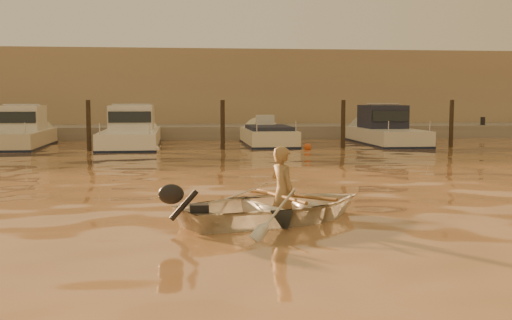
{
  "coord_description": "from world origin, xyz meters",
  "views": [
    {
      "loc": [
        -2.05,
        -12.11,
        2.09
      ],
      "look_at": [
        -0.36,
        1.56,
        0.75
      ],
      "focal_mm": 45.0,
      "sensor_mm": 36.0,
      "label": 1
    }
  ],
  "objects": [
    {
      "name": "oar_port",
      "position": [
        -0.13,
        -1.34,
        0.42
      ],
      "size": [
        1.27,
        1.74,
        0.13
      ],
      "primitive_type": "cylinder",
      "rotation": [
        1.54,
        0.0,
        0.62
      ],
      "color": "brown",
      "rests_on": "dinghy"
    },
    {
      "name": "fender_e",
      "position": [
        8.35,
        13.45,
        0.1
      ],
      "size": [
        0.3,
        0.3,
        0.3
      ],
      "primitive_type": "sphere",
      "color": "silver",
      "rests_on": "ground_plane"
    },
    {
      "name": "fender_c",
      "position": [
        -2.86,
        12.83,
        0.1
      ],
      "size": [
        0.3,
        0.3,
        0.3
      ],
      "primitive_type": "sphere",
      "color": "white",
      "rests_on": "ground_plane"
    },
    {
      "name": "piling_1",
      "position": [
        -5.5,
        13.8,
        0.9
      ],
      "size": [
        0.18,
        0.18,
        2.2
      ],
      "primitive_type": "cylinder",
      "color": "#2D2319",
      "rests_on": "ground_plane"
    },
    {
      "name": "piling_2",
      "position": [
        -0.2,
        13.8,
        0.9
      ],
      "size": [
        0.18,
        0.18,
        2.2
      ],
      "primitive_type": "cylinder",
      "color": "#2D2319",
      "rests_on": "ground_plane"
    },
    {
      "name": "ground_plane",
      "position": [
        0.0,
        0.0,
        0.0
      ],
      "size": [
        160.0,
        160.0,
        0.0
      ],
      "primitive_type": "plane",
      "color": "#94643B",
      "rests_on": "ground"
    },
    {
      "name": "piling_4",
      "position": [
        9.5,
        13.8,
        0.9
      ],
      "size": [
        0.18,
        0.18,
        2.2
      ],
      "primitive_type": "cylinder",
      "color": "#2D2319",
      "rests_on": "ground_plane"
    },
    {
      "name": "waterfront_building",
      "position": [
        0.0,
        27.0,
        2.4
      ],
      "size": [
        46.0,
        7.0,
        4.8
      ],
      "primitive_type": "cube",
      "color": "#9E8466",
      "rests_on": "quay"
    },
    {
      "name": "person",
      "position": [
        -0.26,
        -1.4,
        0.48
      ],
      "size": [
        0.57,
        0.67,
        1.57
      ],
      "primitive_type": "imported",
      "rotation": [
        0.0,
        0.0,
        1.98
      ],
      "color": "olive",
      "rests_on": "dinghy"
    },
    {
      "name": "fender_b",
      "position": [
        -7.95,
        13.5,
        0.1
      ],
      "size": [
        0.3,
        0.3,
        0.3
      ],
      "primitive_type": "sphere",
      "color": "red",
      "rests_on": "ground_plane"
    },
    {
      "name": "outboard_motor",
      "position": [
        -1.73,
        -2.04,
        0.28
      ],
      "size": [
        0.98,
        0.73,
        0.7
      ],
      "primitive_type": null,
      "rotation": [
        0.0,
        0.0,
        0.41
      ],
      "color": "black",
      "rests_on": "dinghy"
    },
    {
      "name": "piling_3",
      "position": [
        4.8,
        13.8,
        0.9
      ],
      "size": [
        0.18,
        0.18,
        2.2
      ],
      "primitive_type": "cylinder",
      "color": "#2D2319",
      "rests_on": "ground_plane"
    },
    {
      "name": "quay",
      "position": [
        0.0,
        21.5,
        0.15
      ],
      "size": [
        52.0,
        4.0,
        1.0
      ],
      "primitive_type": "cube",
      "color": "gray",
      "rests_on": "ground_plane"
    },
    {
      "name": "moored_boat_3",
      "position": [
        1.97,
        16.0,
        0.22
      ],
      "size": [
        2.01,
        5.82,
        0.95
      ],
      "primitive_type": null,
      "color": "beige",
      "rests_on": "ground_plane"
    },
    {
      "name": "oar_starboard",
      "position": [
        -0.31,
        -1.42,
        0.42
      ],
      "size": [
        0.55,
        2.06,
        0.13
      ],
      "primitive_type": "cylinder",
      "rotation": [
        1.54,
        0.0,
        0.24
      ],
      "color": "brown",
      "rests_on": "dinghy"
    },
    {
      "name": "dinghy",
      "position": [
        -0.36,
        -1.44,
        0.24
      ],
      "size": [
        4.19,
        3.68,
        0.72
      ],
      "primitive_type": "imported",
      "rotation": [
        0.0,
        0.0,
        1.98
      ],
      "color": "silver",
      "rests_on": "ground_plane"
    },
    {
      "name": "moored_boat_1",
      "position": [
        -8.67,
        16.0,
        0.62
      ],
      "size": [
        2.13,
        6.38,
        1.75
      ],
      "primitive_type": null,
      "color": "beige",
      "rests_on": "ground_plane"
    },
    {
      "name": "moored_boat_2",
      "position": [
        -4.01,
        16.0,
        0.62
      ],
      "size": [
        2.34,
        7.81,
        1.75
      ],
      "primitive_type": null,
      "color": "white",
      "rests_on": "ground_plane"
    },
    {
      "name": "moored_boat_4",
      "position": [
        7.4,
        16.0,
        0.62
      ],
      "size": [
        2.2,
        6.79,
        1.75
      ],
      "primitive_type": null,
      "color": "silver",
      "rests_on": "ground_plane"
    },
    {
      "name": "fender_d",
      "position": [
        3.2,
        13.3,
        0.1
      ],
      "size": [
        0.3,
        0.3,
        0.3
      ],
      "primitive_type": "sphere",
      "color": "#C54A17",
      "rests_on": "ground_plane"
    }
  ]
}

